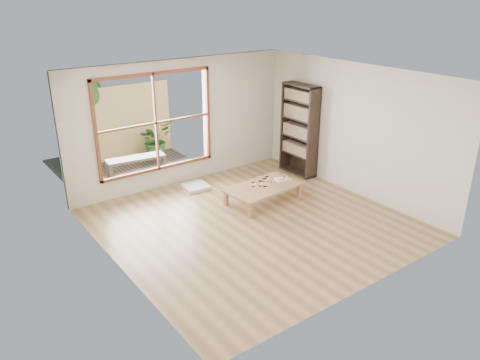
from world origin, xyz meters
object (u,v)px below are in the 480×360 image
object	(u,v)px
low_table	(263,188)
bookshelf	(299,130)
garden_bench	(136,160)
food_tray	(283,178)

from	to	relation	value
low_table	bookshelf	size ratio (longest dim) A/B	0.77
bookshelf	garden_bench	world-z (taller)	bookshelf
garden_bench	low_table	bearing A→B (deg)	-55.46
low_table	food_tray	xyz separation A→B (m)	(0.53, 0.04, 0.06)
low_table	garden_bench	xyz separation A→B (m)	(-1.42, 2.74, 0.09)
bookshelf	low_table	bearing A→B (deg)	-155.03
bookshelf	food_tray	world-z (taller)	bookshelf
low_table	bookshelf	world-z (taller)	bookshelf
low_table	garden_bench	size ratio (longest dim) A/B	1.17
bookshelf	garden_bench	bearing A→B (deg)	146.62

